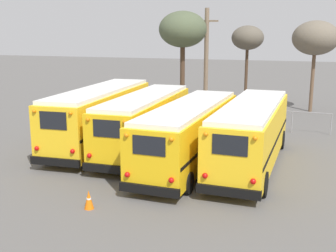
% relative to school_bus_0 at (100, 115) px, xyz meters
% --- Properties ---
extents(ground_plane, '(160.00, 160.00, 0.00)m').
position_rel_school_bus_0_xyz_m(ground_plane, '(4.38, -0.88, -1.80)').
color(ground_plane, '#5B5956').
extents(school_bus_0, '(3.10, 10.57, 3.31)m').
position_rel_school_bus_0_xyz_m(school_bus_0, '(0.00, 0.00, 0.00)').
color(school_bus_0, yellow).
rests_on(school_bus_0, ground).
extents(school_bus_1, '(2.69, 9.99, 3.13)m').
position_rel_school_bus_0_xyz_m(school_bus_1, '(2.92, -0.39, -0.10)').
color(school_bus_1, yellow).
rests_on(school_bus_1, ground).
extents(school_bus_2, '(2.80, 10.61, 3.02)m').
position_rel_school_bus_0_xyz_m(school_bus_2, '(5.85, -1.80, -0.16)').
color(school_bus_2, yellow).
rests_on(school_bus_2, ground).
extents(school_bus_3, '(2.77, 10.40, 3.13)m').
position_rel_school_bus_0_xyz_m(school_bus_3, '(8.77, -1.22, -0.09)').
color(school_bus_3, yellow).
rests_on(school_bus_3, ground).
extents(utility_pole, '(1.80, 0.34, 8.28)m').
position_rel_school_bus_0_xyz_m(utility_pole, '(3.36, 11.68, 2.44)').
color(utility_pole, '#75604C').
rests_on(utility_pole, ground).
extents(bare_tree_0, '(2.76, 2.76, 7.00)m').
position_rel_school_bus_0_xyz_m(bare_tree_0, '(5.96, 15.94, 4.09)').
color(bare_tree_0, '#473323').
rests_on(bare_tree_0, ground).
extents(bare_tree_1, '(2.59, 2.59, 8.13)m').
position_rel_school_bus_0_xyz_m(bare_tree_1, '(-0.46, 18.01, 5.07)').
color(bare_tree_1, '#473323').
rests_on(bare_tree_1, ground).
extents(bare_tree_2, '(3.73, 3.73, 8.05)m').
position_rel_school_bus_0_xyz_m(bare_tree_2, '(1.65, 10.87, 4.77)').
color(bare_tree_2, '#473323').
rests_on(bare_tree_2, ground).
extents(bare_tree_3, '(3.66, 3.66, 7.36)m').
position_rel_school_bus_0_xyz_m(bare_tree_3, '(11.48, 15.06, 4.14)').
color(bare_tree_3, brown).
rests_on(bare_tree_3, ground).
extents(fence_line, '(16.83, 0.06, 1.42)m').
position_rel_school_bus_0_xyz_m(fence_line, '(4.38, 6.80, -0.82)').
color(fence_line, '#939399').
rests_on(fence_line, ground).
extents(traffic_cone, '(0.36, 0.36, 0.72)m').
position_rel_school_bus_0_xyz_m(traffic_cone, '(3.80, -8.31, -1.44)').
color(traffic_cone, orange).
rests_on(traffic_cone, ground).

